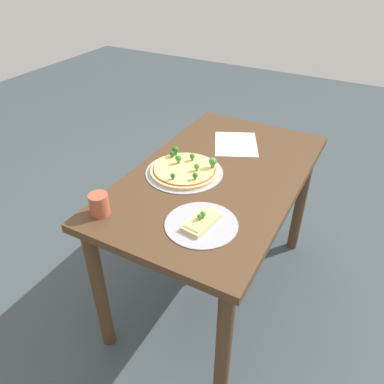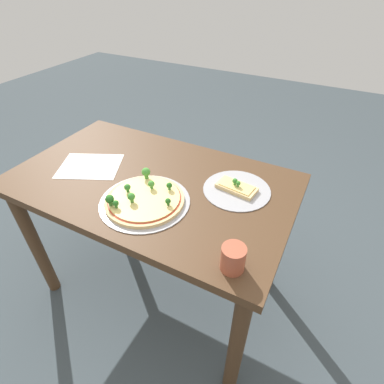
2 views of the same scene
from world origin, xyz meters
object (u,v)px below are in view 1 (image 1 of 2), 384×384
object	(u,v)px
dining_table	(217,194)
pizza_tray_whole	(185,170)
pizza_tray_slice	(201,223)
drinking_cup	(99,204)

from	to	relation	value
dining_table	pizza_tray_whole	distance (m)	0.19
pizza_tray_whole	pizza_tray_slice	distance (m)	0.37
pizza_tray_whole	drinking_cup	xyz separation A→B (m)	(-0.41, 0.13, 0.03)
pizza_tray_whole	pizza_tray_slice	xyz separation A→B (m)	(-0.29, -0.23, -0.01)
dining_table	drinking_cup	size ratio (longest dim) A/B	13.80
dining_table	pizza_tray_whole	xyz separation A→B (m)	(-0.06, 0.13, 0.13)
pizza_tray_whole	dining_table	bearing A→B (deg)	-65.54
pizza_tray_slice	drinking_cup	bearing A→B (deg)	108.79
pizza_tray_slice	drinking_cup	distance (m)	0.39
pizza_tray_slice	drinking_cup	size ratio (longest dim) A/B	3.14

